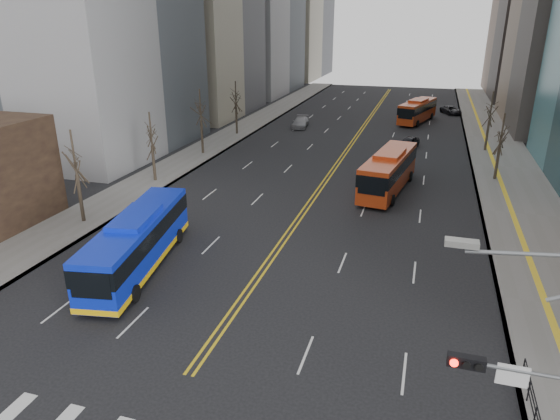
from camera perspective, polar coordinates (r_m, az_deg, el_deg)
name	(u,v)px	position (r m, az deg, el deg)	size (l,w,h in m)	color
sidewalk_right	(505,167)	(58.81, 24.31, 4.49)	(7.00, 130.00, 0.15)	slate
sidewalk_left	(213,145)	(63.64, -7.67, 7.34)	(5.00, 130.00, 0.15)	slate
centerline	(356,137)	(68.57, 8.69, 8.22)	(0.55, 100.00, 0.01)	gold
pedestrian_railing	(536,413)	(22.94, 27.19, -19.97)	(0.06, 6.06, 1.02)	black
street_trees	(255,128)	(49.70, -2.93, 9.30)	(35.20, 47.20, 7.60)	#2F251C
blue_bus	(138,240)	(32.80, -15.97, -3.35)	(4.76, 12.80, 3.63)	#0D26CE
red_bus_near	(389,169)	(46.88, 12.32, 4.57)	(4.41, 12.08, 3.73)	#B23613
red_bus_far	(418,110)	(80.34, 15.45, 11.01)	(5.44, 11.31, 3.50)	#B23613
car_white	(152,220)	(39.01, -14.39, -1.14)	(1.49, 4.26, 1.40)	silver
car_dark_mid	(409,143)	(63.78, 14.50, 7.48)	(1.68, 4.18, 1.42)	black
car_silver	(300,122)	(74.14, 2.35, 9.99)	(2.07, 5.10, 1.48)	gray
car_dark_far	(451,110)	(89.34, 18.95, 10.74)	(2.13, 4.62, 1.29)	black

